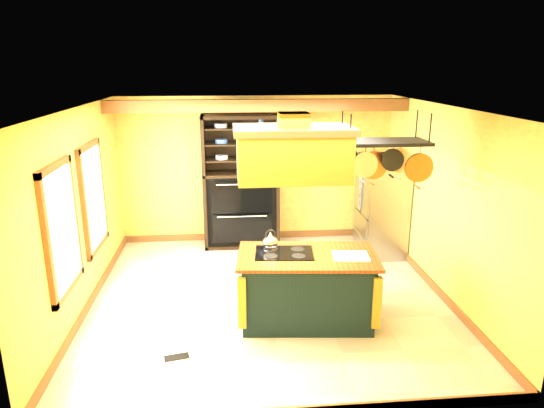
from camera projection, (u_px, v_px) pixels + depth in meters
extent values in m
plane|color=beige|center=(268.00, 297.00, 6.99)|extent=(5.00, 5.00, 0.00)
plane|color=white|center=(268.00, 108.00, 6.24)|extent=(5.00, 5.00, 0.00)
cube|color=#E9D355|center=(257.00, 170.00, 9.01)|extent=(5.00, 0.02, 2.70)
cube|color=#E9D355|center=(292.00, 290.00, 4.23)|extent=(5.00, 0.02, 2.70)
cube|color=#E9D355|center=(79.00, 213.00, 6.40)|extent=(0.02, 5.00, 2.70)
cube|color=#E9D355|center=(444.00, 203.00, 6.84)|extent=(0.02, 5.00, 2.70)
cube|color=#95572E|center=(259.00, 106.00, 7.90)|extent=(5.00, 0.15, 0.20)
cube|color=#95572E|center=(62.00, 229.00, 5.62)|extent=(0.06, 1.06, 1.56)
cube|color=white|center=(64.00, 229.00, 5.62)|extent=(0.02, 0.85, 1.34)
cube|color=#95572E|center=(93.00, 197.00, 6.96)|extent=(0.06, 1.06, 1.56)
cube|color=white|center=(95.00, 197.00, 6.96)|extent=(0.02, 0.85, 1.34)
cube|color=black|center=(307.00, 289.00, 6.26)|extent=(1.70, 1.03, 0.88)
cube|color=maroon|center=(307.00, 256.00, 6.14)|extent=(1.84, 1.14, 0.04)
cube|color=black|center=(284.00, 253.00, 6.18)|extent=(0.78, 0.57, 0.01)
ellipsoid|color=silver|center=(270.00, 242.00, 6.26)|extent=(0.20, 0.20, 0.16)
cube|color=white|center=(351.00, 256.00, 6.05)|extent=(0.47, 0.38, 0.02)
cube|color=#B18A2C|center=(293.00, 157.00, 5.76)|extent=(1.33, 0.71, 0.56)
cube|color=#95572E|center=(293.00, 130.00, 5.67)|extent=(1.41, 0.80, 0.08)
cube|color=#B18A2C|center=(293.00, 123.00, 5.65)|extent=(0.35, 0.35, 0.24)
cube|color=black|center=(384.00, 142.00, 5.81)|extent=(1.05, 0.52, 0.04)
cylinder|color=black|center=(351.00, 130.00, 5.52)|extent=(0.02, 0.02, 0.36)
cylinder|color=black|center=(417.00, 125.00, 6.00)|extent=(0.02, 0.02, 0.36)
cylinder|color=black|center=(347.00, 158.00, 5.93)|extent=(0.27, 0.03, 0.27)
cylinder|color=silver|center=(365.00, 165.00, 5.76)|extent=(0.31, 0.03, 0.31)
cylinder|color=#AF652B|center=(373.00, 165.00, 5.99)|extent=(0.36, 0.03, 0.36)
cylinder|color=black|center=(392.00, 160.00, 5.78)|extent=(0.27, 0.03, 0.27)
cylinder|color=silver|center=(400.00, 161.00, 6.00)|extent=(0.31, 0.03, 0.31)
cylinder|color=#AF652B|center=(419.00, 168.00, 5.83)|extent=(0.36, 0.03, 0.36)
cube|color=#909398|center=(382.00, 207.00, 8.42)|extent=(0.71, 0.87, 1.70)
cube|color=#909398|center=(366.00, 190.00, 8.07)|extent=(0.03, 0.42, 0.92)
cube|color=#909398|center=(359.00, 184.00, 8.49)|extent=(0.03, 0.42, 0.92)
cube|color=#909398|center=(360.00, 233.00, 8.51)|extent=(0.03, 0.84, 0.72)
cube|color=black|center=(379.00, 251.00, 8.65)|extent=(0.67, 0.83, 0.06)
cube|color=black|center=(241.00, 179.00, 8.97)|extent=(1.36, 0.06, 2.40)
cube|color=black|center=(205.00, 183.00, 8.67)|extent=(0.06, 0.57, 2.40)
cube|color=black|center=(277.00, 181.00, 8.79)|extent=(0.06, 0.57, 2.40)
cube|color=black|center=(241.00, 173.00, 8.69)|extent=(1.36, 0.57, 0.05)
cube|color=black|center=(241.00, 207.00, 8.89)|extent=(1.24, 0.47, 1.30)
cube|color=black|center=(242.00, 197.00, 8.49)|extent=(1.06, 0.04, 0.57)
cube|color=black|center=(242.00, 228.00, 8.65)|extent=(1.06, 0.04, 0.52)
cube|color=black|center=(241.00, 159.00, 8.61)|extent=(1.24, 0.51, 0.02)
cube|color=black|center=(240.00, 143.00, 8.53)|extent=(1.24, 0.51, 0.02)
cube|color=black|center=(240.00, 128.00, 8.46)|extent=(1.24, 0.51, 0.03)
cylinder|color=white|center=(222.00, 157.00, 8.52)|extent=(0.22, 0.22, 0.07)
cylinder|color=#3C64A9|center=(261.00, 138.00, 8.49)|extent=(0.10, 0.10, 0.17)
cube|color=black|center=(177.00, 357.00, 5.57)|extent=(0.30, 0.17, 0.01)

